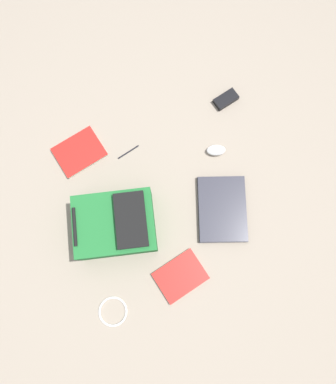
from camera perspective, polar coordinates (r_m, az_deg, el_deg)
ground_plane at (r=1.87m, az=-0.37°, el=-1.77°), size 3.36×3.36×0.00m
backpack at (r=1.78m, az=-8.33°, el=-5.17°), size 0.36×0.43×0.21m
laptop at (r=1.87m, az=8.69°, el=-2.70°), size 0.40×0.33×0.03m
book_red at (r=1.99m, az=-14.02°, el=6.23°), size 0.26×0.29×0.02m
book_blue at (r=1.84m, az=2.01°, el=-13.32°), size 0.24×0.28×0.02m
computer_mouse at (r=1.94m, az=7.72°, el=6.66°), size 0.08×0.11×0.04m
cable_coil at (r=1.87m, az=-8.83°, el=-18.43°), size 0.14×0.14×0.01m
power_brick at (r=2.07m, az=9.27°, el=14.45°), size 0.11×0.15×0.03m
pen_black at (r=1.95m, az=-6.40°, el=6.42°), size 0.05×0.13×0.01m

